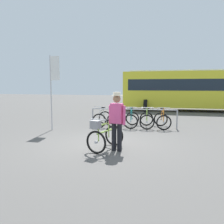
# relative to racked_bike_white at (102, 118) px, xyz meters

# --- Properties ---
(ground_plane) EXTENTS (80.00, 80.00, 0.00)m
(ground_plane) POSITION_rel_racked_bike_white_xyz_m (1.08, -3.19, -0.37)
(ground_plane) COLOR #514F4C
(bike_rack_rail) EXTENTS (3.90, 0.36, 0.88)m
(bike_rack_rail) POSITION_rel_racked_bike_white_xyz_m (1.51, -0.06, 0.32)
(bike_rack_rail) COLOR #99999E
(bike_rack_rail) RESTS_ON ground
(racked_bike_white) EXTENTS (0.69, 1.11, 0.97)m
(racked_bike_white) POSITION_rel_racked_bike_white_xyz_m (0.00, 0.00, 0.00)
(racked_bike_white) COLOR black
(racked_bike_white) RESTS_ON ground
(racked_bike_red) EXTENTS (0.71, 1.12, 0.97)m
(racked_bike_red) POSITION_rel_racked_bike_white_xyz_m (0.70, 0.06, 0.00)
(racked_bike_red) COLOR black
(racked_bike_red) RESTS_ON ground
(racked_bike_teal) EXTENTS (0.77, 1.16, 0.97)m
(racked_bike_teal) POSITION_rel_racked_bike_white_xyz_m (1.40, 0.11, 0.00)
(racked_bike_teal) COLOR black
(racked_bike_teal) RESTS_ON ground
(racked_bike_lime) EXTENTS (0.81, 1.17, 0.97)m
(racked_bike_lime) POSITION_rel_racked_bike_white_xyz_m (2.09, 0.17, 0.00)
(racked_bike_lime) COLOR black
(racked_bike_lime) RESTS_ON ground
(racked_bike_orange) EXTENTS (0.85, 1.19, 0.97)m
(racked_bike_orange) POSITION_rel_racked_bike_white_xyz_m (2.79, 0.22, 0.00)
(racked_bike_orange) COLOR black
(racked_bike_orange) RESTS_ON ground
(featured_bicycle) EXTENTS (0.91, 1.25, 0.97)m
(featured_bicycle) POSITION_rel_racked_bike_white_xyz_m (1.32, -3.93, 0.08)
(featured_bicycle) COLOR black
(featured_bicycle) RESTS_ON ground
(person_with_featured_bike) EXTENTS (0.52, 0.32, 1.72)m
(person_with_featured_bike) POSITION_rel_racked_bike_white_xyz_m (1.70, -3.88, 0.58)
(person_with_featured_bike) COLOR black
(person_with_featured_bike) RESTS_ON ground
(bus_distant) EXTENTS (10.10, 3.68, 3.08)m
(bus_distant) POSITION_rel_racked_bike_white_xyz_m (4.40, 8.31, 1.37)
(bus_distant) COLOR yellow
(bus_distant) RESTS_ON ground
(banner_flag) EXTENTS (0.45, 0.05, 3.20)m
(banner_flag) POSITION_rel_racked_bike_white_xyz_m (-1.68, -1.52, 1.86)
(banner_flag) COLOR #B2B2B7
(banner_flag) RESTS_ON ground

